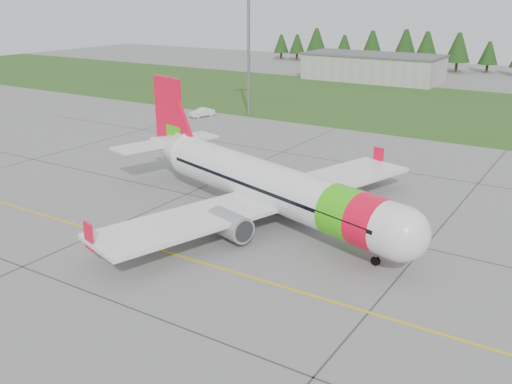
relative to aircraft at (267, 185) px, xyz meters
The scene contains 7 objects.
ground 19.45m from the aircraft, 76.84° to the right, with size 320.00×320.00×0.00m, color gray.
aircraft is the anchor object (origin of this frame).
service_van 48.18m from the aircraft, 134.75° to the left, with size 1.57×1.48×4.50m, color silver.
grass_strip 63.56m from the aircraft, 86.06° to the left, with size 320.00×50.00×0.03m, color #30561E.
taxi_guideline 11.99m from the aircraft, 67.75° to the right, with size 120.00×0.25×0.02m, color gold.
hangar_west 94.86m from the aircraft, 105.68° to the left, with size 32.00×14.00×6.00m, color #A8A8A3.
floodlight_mast 48.53m from the aircraft, 125.09° to the left, with size 0.50×0.50×20.00m, color slate.
Camera 1 is at (21.32, -23.67, 19.77)m, focal length 40.00 mm.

